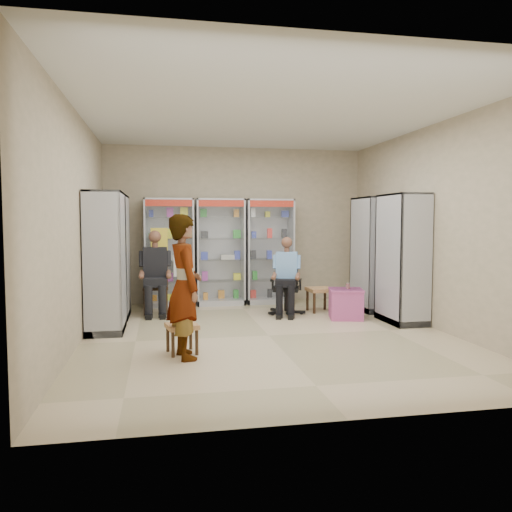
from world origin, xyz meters
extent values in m
plane|color=tan|center=(0.00, 0.00, 0.00)|extent=(6.00, 6.00, 0.00)
cube|color=tan|center=(0.00, 3.00, 1.50)|extent=(5.00, 0.02, 3.00)
cube|color=tan|center=(0.00, -3.00, 1.50)|extent=(5.00, 0.02, 3.00)
cube|color=tan|center=(-2.50, 0.00, 1.50)|extent=(0.02, 6.00, 3.00)
cube|color=tan|center=(2.50, 0.00, 1.50)|extent=(0.02, 6.00, 3.00)
cube|color=silver|center=(0.00, 0.00, 3.00)|extent=(5.00, 6.00, 0.02)
cube|color=silver|center=(-1.30, 2.73, 1.00)|extent=(0.90, 0.50, 2.00)
cube|color=#9FA1A5|center=(-0.35, 2.73, 1.00)|extent=(0.90, 0.50, 2.00)
cube|color=#B8BAC0|center=(0.60, 2.73, 1.00)|extent=(0.90, 0.50, 2.00)
cube|color=#A0A3A7|center=(2.23, 1.60, 1.00)|extent=(0.90, 0.50, 2.00)
cube|color=#A4A5AB|center=(2.23, 0.50, 1.00)|extent=(0.90, 0.50, 2.00)
cube|color=#A8ABAF|center=(-2.23, 1.80, 1.00)|extent=(0.90, 0.50, 2.00)
cube|color=silver|center=(-2.23, 0.70, 1.00)|extent=(0.90, 0.50, 2.00)
cube|color=black|center=(-1.55, 2.00, 0.47)|extent=(0.42, 0.42, 0.94)
cube|color=black|center=(0.63, 1.53, 0.48)|extent=(0.67, 0.67, 0.97)
cube|color=#A74286|center=(1.48, 0.93, 0.24)|extent=(0.60, 0.59, 0.49)
cylinder|color=#612208|center=(1.53, 0.97, 0.53)|extent=(0.07, 0.07, 0.09)
cube|color=#B0814A|center=(1.27, 1.64, 0.21)|extent=(0.45, 0.45, 0.42)
cube|color=olive|center=(-1.21, -0.71, 0.18)|extent=(0.42, 0.42, 0.36)
imported|color=#9C9C9F|center=(-1.19, -0.91, 0.83)|extent=(0.51, 0.67, 1.66)
camera|label=1|loc=(-1.45, -6.65, 1.58)|focal=35.00mm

